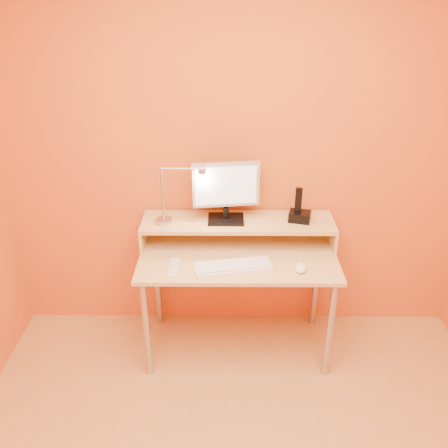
{
  "coord_description": "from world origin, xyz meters",
  "views": [
    {
      "loc": [
        -0.07,
        -1.31,
        2.23
      ],
      "look_at": [
        -0.09,
        1.13,
        0.96
      ],
      "focal_mm": 38.26,
      "sensor_mm": 36.0,
      "label": 1
    }
  ],
  "objects_px": {
    "lamp_base": "(164,221)",
    "phone_dock": "(300,216)",
    "mouse": "(301,268)",
    "monitor_panel": "(226,185)",
    "remote_control": "(174,268)",
    "keyboard": "(233,267)"
  },
  "relations": [
    {
      "from": "phone_dock",
      "to": "keyboard",
      "type": "xyz_separation_m",
      "value": [
        -0.41,
        -0.3,
        -0.18
      ]
    },
    {
      "from": "keyboard",
      "to": "mouse",
      "type": "height_order",
      "value": "mouse"
    },
    {
      "from": "keyboard",
      "to": "lamp_base",
      "type": "bearing_deg",
      "value": 136.17
    },
    {
      "from": "monitor_panel",
      "to": "keyboard",
      "type": "bearing_deg",
      "value": -89.35
    },
    {
      "from": "remote_control",
      "to": "mouse",
      "type": "bearing_deg",
      "value": 1.08
    },
    {
      "from": "phone_dock",
      "to": "keyboard",
      "type": "distance_m",
      "value": 0.54
    },
    {
      "from": "phone_dock",
      "to": "remote_control",
      "type": "xyz_separation_m",
      "value": [
        -0.76,
        -0.31,
        -0.18
      ]
    },
    {
      "from": "monitor_panel",
      "to": "remote_control",
      "type": "height_order",
      "value": "monitor_panel"
    },
    {
      "from": "keyboard",
      "to": "remote_control",
      "type": "distance_m",
      "value": 0.35
    },
    {
      "from": "phone_dock",
      "to": "mouse",
      "type": "distance_m",
      "value": 0.36
    },
    {
      "from": "monitor_panel",
      "to": "remote_control",
      "type": "xyz_separation_m",
      "value": [
        -0.3,
        -0.32,
        -0.39
      ]
    },
    {
      "from": "phone_dock",
      "to": "lamp_base",
      "type": "bearing_deg",
      "value": -163.3
    },
    {
      "from": "lamp_base",
      "to": "phone_dock",
      "type": "bearing_deg",
      "value": 2.05
    },
    {
      "from": "monitor_panel",
      "to": "phone_dock",
      "type": "height_order",
      "value": "monitor_panel"
    },
    {
      "from": "phone_dock",
      "to": "keyboard",
      "type": "height_order",
      "value": "phone_dock"
    },
    {
      "from": "mouse",
      "to": "monitor_panel",
      "type": "bearing_deg",
      "value": 151.31
    },
    {
      "from": "mouse",
      "to": "phone_dock",
      "type": "bearing_deg",
      "value": 94.07
    },
    {
      "from": "remote_control",
      "to": "phone_dock",
      "type": "bearing_deg",
      "value": 23.92
    },
    {
      "from": "lamp_base",
      "to": "remote_control",
      "type": "height_order",
      "value": "lamp_base"
    },
    {
      "from": "lamp_base",
      "to": "keyboard",
      "type": "relative_size",
      "value": 0.23
    },
    {
      "from": "monitor_panel",
      "to": "keyboard",
      "type": "height_order",
      "value": "monitor_panel"
    },
    {
      "from": "keyboard",
      "to": "mouse",
      "type": "xyz_separation_m",
      "value": [
        0.39,
        -0.01,
        0.01
      ]
    }
  ]
}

